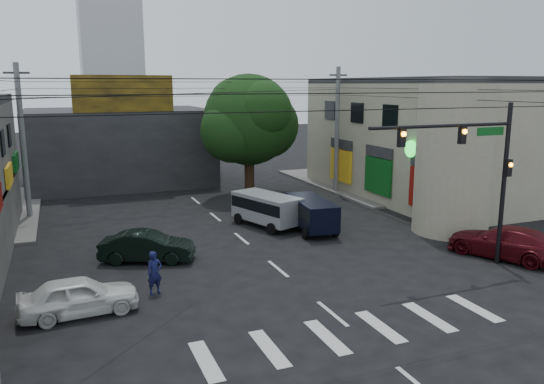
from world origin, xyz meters
TOP-DOWN VIEW (x-y plane):
  - ground at (0.00, 0.00)m, footprint 160.00×160.00m
  - sidewalk_far_right at (18.00, 18.00)m, footprint 16.00×16.00m
  - building_right at (18.00, 13.00)m, footprint 14.00×18.00m
  - corner_column at (11.00, 4.00)m, footprint 4.00×4.00m
  - building_far at (-4.00, 26.00)m, footprint 14.00×10.00m
  - billboard at (-4.00, 21.10)m, footprint 7.00×0.30m
  - street_tree at (4.00, 17.00)m, footprint 6.40×6.40m
  - traffic_gantry at (7.82, -1.00)m, footprint 7.10×0.35m
  - utility_pole_far_left at (-10.50, 16.00)m, footprint 0.32×0.32m
  - utility_pole_far_right at (10.50, 16.00)m, footprint 0.32×0.32m
  - dark_sedan at (-5.14, 5.19)m, footprint 4.31×5.21m
  - white_compact at (-8.27, 0.29)m, footprint 2.11×4.24m
  - maroon_sedan at (10.40, -0.51)m, footprint 6.05×6.79m
  - silver_minivan at (2.13, 8.80)m, footprint 5.41×4.47m
  - navy_van at (4.08, 7.06)m, footprint 4.79×2.68m
  - traffic_officer at (-5.48, 1.19)m, footprint 0.86×0.78m

SIDE VIEW (x-z plane):
  - ground at x=0.00m, z-range 0.00..0.00m
  - sidewalk_far_right at x=18.00m, z-range 0.00..0.15m
  - white_compact at x=-8.27m, z-range 0.00..1.38m
  - dark_sedan at x=-5.14m, z-range 0.00..1.39m
  - maroon_sedan at x=10.40m, z-range 0.00..1.51m
  - traffic_officer at x=-5.48m, z-range 0.00..1.70m
  - navy_van at x=4.08m, z-range 0.00..1.76m
  - silver_minivan at x=2.13m, z-range 0.00..1.84m
  - building_far at x=-4.00m, z-range 0.00..6.00m
  - building_right at x=18.00m, z-range 0.00..8.00m
  - corner_column at x=11.00m, z-range 0.00..8.00m
  - utility_pole_far_left at x=-10.50m, z-range 0.00..9.20m
  - utility_pole_far_right at x=10.50m, z-range 0.00..9.20m
  - traffic_gantry at x=7.82m, z-range 1.23..8.43m
  - street_tree at x=4.00m, z-range 1.12..9.82m
  - billboard at x=-4.00m, z-range 6.00..8.60m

